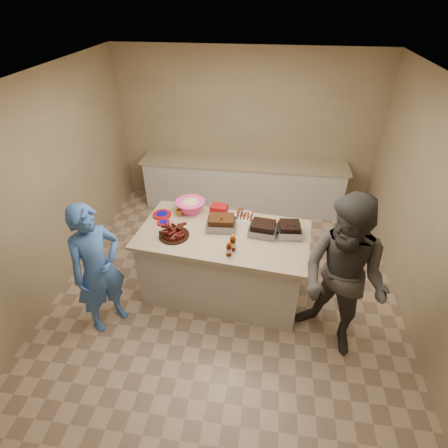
# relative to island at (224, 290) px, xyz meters

# --- Properties ---
(room) EXTENTS (4.50, 5.00, 2.70)m
(room) POSITION_rel_island_xyz_m (0.04, 0.05, 0.00)
(room) COLOR tan
(room) RESTS_ON ground
(back_counter) EXTENTS (3.60, 0.64, 0.90)m
(back_counter) POSITION_rel_island_xyz_m (0.04, 2.25, 0.45)
(back_counter) COLOR beige
(back_counter) RESTS_ON ground
(island) EXTENTS (2.16, 1.30, 0.97)m
(island) POSITION_rel_island_xyz_m (0.00, 0.00, 0.00)
(island) COLOR beige
(island) RESTS_ON ground
(rib_platter) EXTENTS (0.45, 0.45, 0.15)m
(rib_platter) POSITION_rel_island_xyz_m (-0.58, -0.14, 0.97)
(rib_platter) COLOR #3D0A05
(rib_platter) RESTS_ON island
(pulled_pork_tray) EXTENTS (0.37, 0.29, 0.11)m
(pulled_pork_tray) POSITION_rel_island_xyz_m (-0.04, 0.09, 0.97)
(pulled_pork_tray) COLOR #47230F
(pulled_pork_tray) RESTS_ON island
(brisket_tray) EXTENTS (0.36, 0.31, 0.10)m
(brisket_tray) POSITION_rel_island_xyz_m (0.47, 0.05, 0.97)
(brisket_tray) COLOR black
(brisket_tray) RESTS_ON island
(roasting_pan) EXTENTS (0.29, 0.29, 0.11)m
(roasting_pan) POSITION_rel_island_xyz_m (0.78, 0.07, 0.97)
(roasting_pan) COLOR gray
(roasting_pan) RESTS_ON island
(coleslaw_bowl) EXTENTS (0.42, 0.42, 0.26)m
(coleslaw_bowl) POSITION_rel_island_xyz_m (-0.50, 0.43, 0.97)
(coleslaw_bowl) COLOR #EF3A90
(coleslaw_bowl) RESTS_ON island
(sausage_plate) EXTENTS (0.28, 0.28, 0.04)m
(sausage_plate) POSITION_rel_island_xyz_m (0.22, 0.40, 0.97)
(sausage_plate) COLOR silver
(sausage_plate) RESTS_ON island
(mac_cheese_dish) EXTENTS (0.33, 0.27, 0.08)m
(mac_cheese_dish) POSITION_rel_island_xyz_m (0.57, 0.20, 0.97)
(mac_cheese_dish) COLOR #FEA024
(mac_cheese_dish) RESTS_ON island
(bbq_bottle_a) EXTENTS (0.08, 0.08, 0.21)m
(bbq_bottle_a) POSITION_rel_island_xyz_m (0.15, -0.30, 0.97)
(bbq_bottle_a) COLOR #381202
(bbq_bottle_a) RESTS_ON island
(bbq_bottle_b) EXTENTS (0.07, 0.07, 0.18)m
(bbq_bottle_b) POSITION_rel_island_xyz_m (0.12, -0.40, 0.97)
(bbq_bottle_b) COLOR #381202
(bbq_bottle_b) RESTS_ON island
(mustard_bottle) EXTENTS (0.05, 0.05, 0.13)m
(mustard_bottle) POSITION_rel_island_xyz_m (-0.06, 0.14, 0.97)
(mustard_bottle) COLOR #F0D500
(mustard_bottle) RESTS_ON island
(sauce_bowl) EXTENTS (0.13, 0.05, 0.13)m
(sauce_bowl) POSITION_rel_island_xyz_m (-0.00, 0.25, 0.97)
(sauce_bowl) COLOR silver
(sauce_bowl) RESTS_ON island
(plate_stack_large) EXTENTS (0.26, 0.26, 0.03)m
(plate_stack_large) POSITION_rel_island_xyz_m (-0.85, 0.28, 0.97)
(plate_stack_large) COLOR maroon
(plate_stack_large) RESTS_ON island
(plate_stack_small) EXTENTS (0.18, 0.18, 0.02)m
(plate_stack_small) POSITION_rel_island_xyz_m (-0.78, 0.11, 0.97)
(plate_stack_small) COLOR maroon
(plate_stack_small) RESTS_ON island
(plastic_cup) EXTENTS (0.10, 0.09, 0.09)m
(plastic_cup) POSITION_rel_island_xyz_m (-0.62, 0.31, 0.97)
(plastic_cup) COLOR #A76E19
(plastic_cup) RESTS_ON island
(basket_stack) EXTENTS (0.23, 0.19, 0.10)m
(basket_stack) POSITION_rel_island_xyz_m (-0.12, 0.45, 0.97)
(basket_stack) COLOR maroon
(basket_stack) RESTS_ON island
(guest_blue) EXTENTS (1.70, 1.48, 0.40)m
(guest_blue) POSITION_rel_island_xyz_m (-1.32, -0.68, 0.00)
(guest_blue) COLOR #3D6DC2
(guest_blue) RESTS_ON ground
(guest_gray) EXTENTS (1.95, 2.08, 0.73)m
(guest_gray) POSITION_rel_island_xyz_m (1.32, -0.62, 0.00)
(guest_gray) COLOR #494742
(guest_gray) RESTS_ON ground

